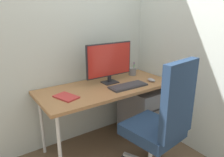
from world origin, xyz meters
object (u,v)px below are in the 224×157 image
mouse (151,80)px  monitor (109,61)px  notebook (66,97)px  office_chair (162,121)px  keyboard (128,86)px  filing_cabinet (141,111)px  pen_holder (132,71)px

mouse → monitor: bearing=152.2°
mouse → notebook: size_ratio=0.48×
office_chair → keyboard: size_ratio=2.67×
filing_cabinet → pen_holder: pen_holder is taller
monitor → mouse: 0.54m
monitor → notebook: monitor is taller
office_chair → monitor: (-0.03, 0.79, 0.40)m
filing_cabinet → pen_holder: (0.01, 0.21, 0.47)m
monitor → keyboard: (0.09, -0.24, -0.24)m
notebook → keyboard: bearing=-25.8°
filing_cabinet → notebook: notebook is taller
keyboard → monitor: bearing=110.0°
office_chair → monitor: size_ratio=2.00×
filing_cabinet → office_chair: bearing=-118.9°
monitor → mouse: size_ratio=5.24×
office_chair → keyboard: (0.05, 0.55, 0.16)m
pen_holder → notebook: size_ratio=0.76×
keyboard → mouse: 0.34m
monitor → mouse: monitor is taller
filing_cabinet → mouse: (0.03, -0.11, 0.44)m
keyboard → notebook: 0.68m
monitor → pen_holder: monitor is taller
office_chair → monitor: 0.89m
monitor → notebook: bearing=-166.9°
monitor → notebook: 0.65m
mouse → pen_holder: bearing=94.8°
office_chair → filing_cabinet: 0.80m
keyboard → filing_cabinet: bearing=18.7°
mouse → notebook: (-1.01, 0.11, -0.01)m
monitor → office_chair: bearing=-87.7°
filing_cabinet → pen_holder: size_ratio=3.48×
pen_holder → notebook: pen_holder is taller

